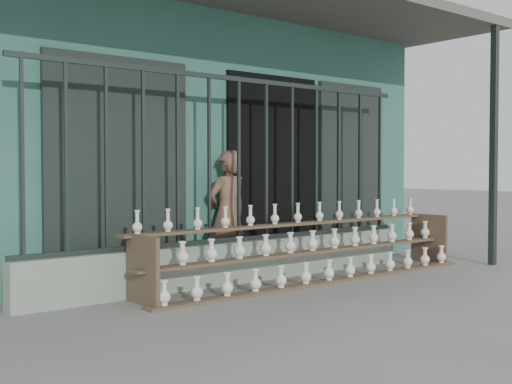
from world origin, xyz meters
TOP-DOWN VIEW (x-y plane):
  - ground at (0.00, 0.00)m, footprint 60.00×60.00m
  - workshop_building at (0.00, 4.23)m, footprint 7.40×6.60m
  - parapet_wall at (0.00, 1.30)m, footprint 5.00×0.20m
  - security_fence at (-0.00, 1.30)m, footprint 5.00×0.04m
  - shelf_rack at (0.74, 0.88)m, footprint 4.50×0.68m
  - elderly_woman at (0.08, 1.61)m, footprint 0.56×0.39m

SIDE VIEW (x-z plane):
  - ground at x=0.00m, z-range 0.00..0.00m
  - parapet_wall at x=0.00m, z-range 0.00..0.45m
  - shelf_rack at x=0.74m, z-range -0.06..0.79m
  - elderly_woman at x=0.08m, z-range 0.00..1.46m
  - security_fence at x=0.00m, z-range 0.45..2.25m
  - workshop_building at x=0.00m, z-range 0.02..3.23m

